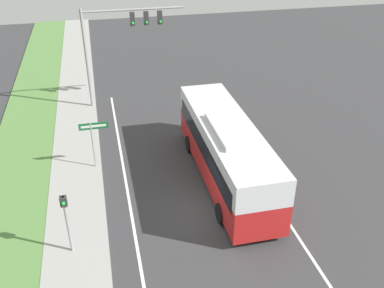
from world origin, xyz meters
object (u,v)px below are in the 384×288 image
Objects in this scene: bus at (226,148)px; street_sign at (93,136)px; signal_gantry at (118,35)px; pedestrian_signal at (66,215)px.

bus is 7.29m from street_sign.
bus is at bearing -68.21° from signal_gantry.
bus reaches higher than street_sign.
bus is 1.53× the size of signal_gantry.
signal_gantry is 2.44× the size of street_sign.
signal_gantry is at bearing 74.54° from street_sign.
bus is 12.40m from signal_gantry.
signal_gantry reaches higher than street_sign.
signal_gantry is 15.71m from pedestrian_signal.
pedestrian_signal is at bearing -101.26° from street_sign.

